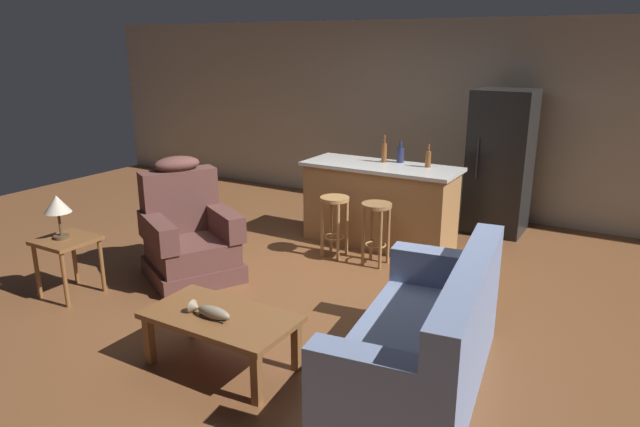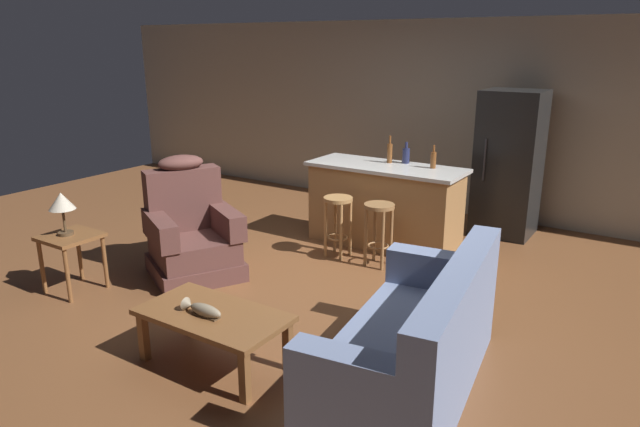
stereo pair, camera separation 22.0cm
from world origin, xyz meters
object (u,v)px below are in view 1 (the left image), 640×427
Objects in this scene: couch at (426,344)px; bar_stool_right at (376,222)px; fish_figurine at (210,312)px; kitchen_island at (380,204)px; refrigerator at (500,162)px; bar_stool_left at (335,215)px; bottle_wine_dark at (384,152)px; coffee_table at (221,322)px; bottle_tall_green at (400,155)px; end_table at (67,248)px; bottle_short_amber at (428,159)px; table_lamp at (57,206)px; recliner_near_lamp at (189,236)px.

couch reaches higher than bar_stool_right.
fish_figurine is at bearing -93.00° from bar_stool_right.
refrigerator is at bearing 48.57° from kitchen_island.
couch is at bearing -47.10° from bar_stool_left.
bottle_wine_dark is at bearing 109.98° from bar_stool_right.
coffee_table is 2.45m from bar_stool_left.
couch is 3.81m from refrigerator.
kitchen_island is 7.29× the size of bottle_tall_green.
end_table is at bearing -127.23° from bar_stool_left.
bar_stool_right is (0.13, 2.48, 0.01)m from fish_figurine.
coffee_table is at bearing -102.02° from refrigerator.
couch is 3.21m from bottle_wine_dark.
bottle_short_amber reaches higher than bottle_tall_green.
table_lamp is 0.60× the size of bar_stool_right.
table_lamp is 1.58× the size of bottle_short_amber.
bottle_short_amber reaches higher than coffee_table.
recliner_near_lamp is (-1.37, 1.25, -0.04)m from fish_figurine.
couch reaches higher than end_table.
refrigerator is (-0.47, 3.75, 0.54)m from couch.
bar_stool_right is 1.00m from bottle_short_amber.
kitchen_island is at bearing 92.95° from coffee_table.
couch is at bearing -69.22° from bottle_short_amber.
fish_figurine is 1.52m from couch.
bar_stool_right is at bearing 45.05° from table_lamp.
recliner_near_lamp is 2.14× the size of end_table.
bottle_short_amber is 0.82× the size of bottle_wine_dark.
couch is at bearing -82.84° from refrigerator.
bottle_short_amber is at bearing 16.40° from kitchen_island.
recliner_near_lamp is 2.44m from bottle_wine_dark.
bottle_short_amber is at bearing -76.63° from couch.
fish_figurine is at bearing -116.40° from coffee_table.
bar_stool_left is at bearing 52.77° from end_table.
refrigerator reaches higher than kitchen_island.
couch is 3.56× the size of end_table.
end_table is at bearing -95.89° from recliner_near_lamp.
end_table is 0.82× the size of bar_stool_right.
refrigerator is at bearing 77.73° from fish_figurine.
bottle_short_amber reaches higher than fish_figurine.
kitchen_island is 0.61m from bottle_wine_dark.
coffee_table is 3.24× the size of fish_figurine.
fish_figurine is 4.43m from refrigerator.
kitchen_island is at bearing -66.42° from couch.
coffee_table is at bearing -96.27° from bottle_short_amber.
bottle_tall_green is at bearing 60.17° from kitchen_island.
table_lamp is at bearing -126.63° from refrigerator.
recliner_near_lamp is 4.86× the size of bottle_tall_green.
kitchen_island is at bearing -77.72° from bottle_wine_dark.
refrigerator is at bearing 46.22° from bottle_tall_green.
bar_stool_left reaches higher than coffee_table.
bottle_tall_green is (-0.92, -0.96, 0.16)m from refrigerator.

